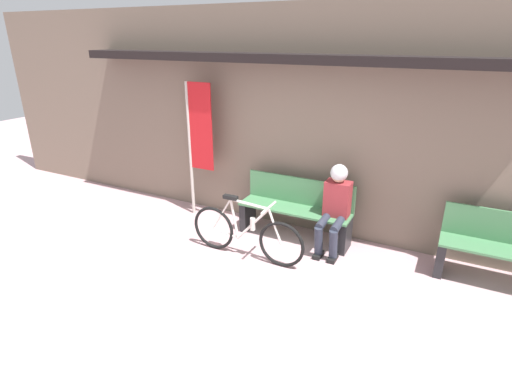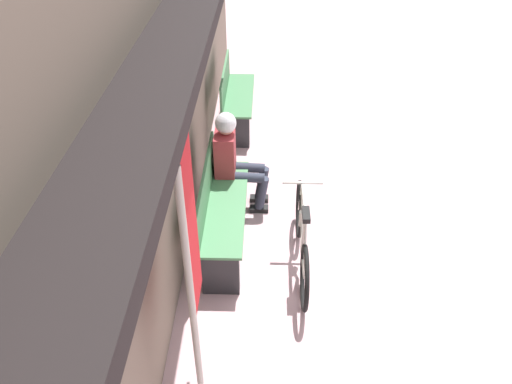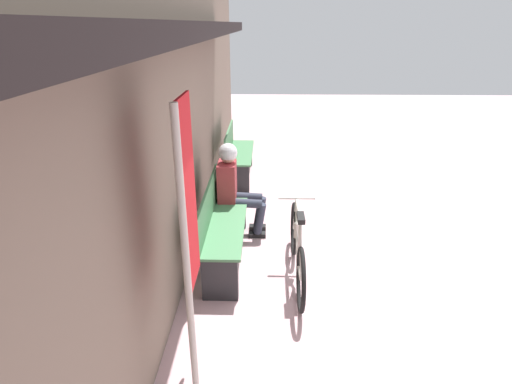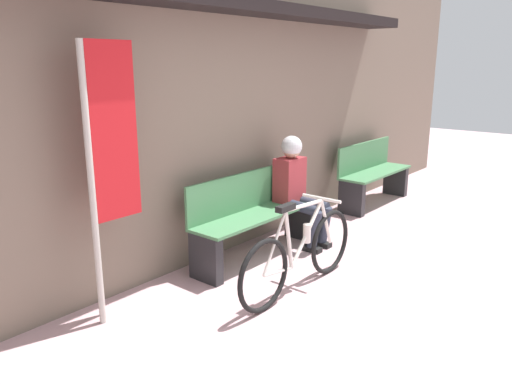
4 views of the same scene
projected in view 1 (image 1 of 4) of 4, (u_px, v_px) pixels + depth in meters
name	position (u px, v px, depth m)	size (l,w,h in m)	color
ground_plane	(193.00, 309.00, 4.34)	(24.00, 24.00, 0.00)	#C69EA3
storefront_wall	(286.00, 118.00, 5.77)	(12.00, 0.56, 3.20)	#756656
park_bench_near	(296.00, 211.00, 5.76)	(1.62, 0.42, 0.88)	#477F51
bicycle	(246.00, 233.00, 5.24)	(1.64, 0.40, 0.85)	black
person_seated	(335.00, 202.00, 5.30)	(0.34, 0.60, 1.21)	#2D3342
park_bench_far	(507.00, 254.00, 4.63)	(1.46, 0.42, 0.88)	#477F51
banner_pole	(197.00, 135.00, 6.15)	(0.45, 0.05, 2.14)	#B7B2A8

